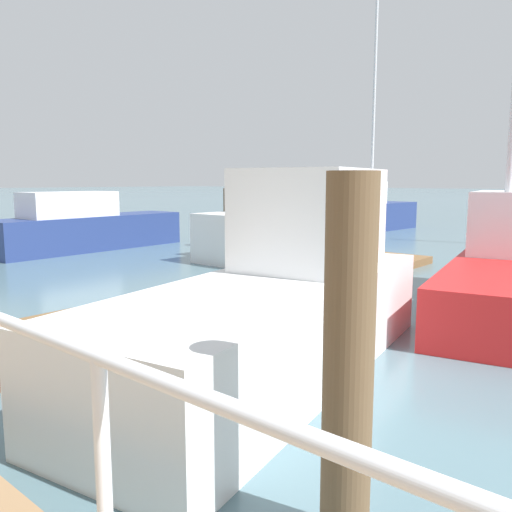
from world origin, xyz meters
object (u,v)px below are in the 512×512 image
moored_boat_0 (369,211)px  moored_boat_5 (86,227)px  moored_boat_2 (289,226)px  moored_boat_3 (283,300)px  moored_boat_4 (504,263)px

moored_boat_0 → moored_boat_5: bearing=163.4°
moored_boat_2 → moored_boat_5: moored_boat_2 is taller
moored_boat_3 → moored_boat_5: 11.51m
moored_boat_3 → moored_boat_4: bearing=-10.8°
moored_boat_4 → moored_boat_5: (-0.89, 11.70, 0.02)m
moored_boat_0 → moored_boat_2: size_ratio=1.59×
moored_boat_5 → moored_boat_0: bearing=-16.6°
moored_boat_4 → moored_boat_5: bearing=94.3°
moored_boat_3 → moored_boat_5: moored_boat_3 is taller
moored_boat_5 → moored_boat_3: bearing=-111.0°
moored_boat_2 → moored_boat_4: bearing=-109.2°
moored_boat_2 → moored_boat_3: same height
moored_boat_4 → moored_boat_5: moored_boat_4 is taller
moored_boat_0 → moored_boat_2: moored_boat_0 is taller
moored_boat_5 → moored_boat_2: bearing=-60.2°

